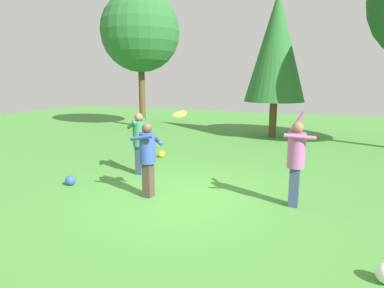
# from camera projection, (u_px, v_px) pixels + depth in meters

# --- Properties ---
(ground_plane) EXTENTS (40.00, 40.00, 0.00)m
(ground_plane) POSITION_uv_depth(u_px,v_px,m) (176.00, 198.00, 7.07)
(ground_plane) COLOR #478C38
(person_thrower) EXTENTS (0.62, 0.61, 1.91)m
(person_thrower) POSITION_uv_depth(u_px,v_px,m) (296.00, 156.00, 6.44)
(person_thrower) COLOR #38476B
(person_thrower) RESTS_ON ground_plane
(person_catcher) EXTENTS (0.57, 0.51, 1.63)m
(person_catcher) POSITION_uv_depth(u_px,v_px,m) (148.00, 154.00, 6.99)
(person_catcher) COLOR #4C382D
(person_catcher) RESTS_ON ground_plane
(person_bystander) EXTENTS (0.72, 0.71, 1.67)m
(person_bystander) POSITION_uv_depth(u_px,v_px,m) (139.00, 138.00, 8.71)
(person_bystander) COLOR #38476B
(person_bystander) RESTS_ON ground_plane
(frisbee) EXTENTS (0.34, 0.34, 0.13)m
(frisbee) POSITION_uv_depth(u_px,v_px,m) (180.00, 114.00, 6.47)
(frisbee) COLOR yellow
(ball_blue) EXTENTS (0.25, 0.25, 0.25)m
(ball_blue) POSITION_uv_depth(u_px,v_px,m) (71.00, 180.00, 7.92)
(ball_blue) COLOR blue
(ball_blue) RESTS_ON ground_plane
(ball_yellow) EXTENTS (0.23, 0.23, 0.23)m
(ball_yellow) POSITION_uv_depth(u_px,v_px,m) (162.00, 154.00, 10.79)
(ball_yellow) COLOR yellow
(ball_yellow) RESTS_ON ground_plane
(tree_center) EXTENTS (2.62, 2.62, 6.25)m
(tree_center) POSITION_uv_depth(u_px,v_px,m) (276.00, 48.00, 13.92)
(tree_center) COLOR brown
(tree_center) RESTS_ON ground_plane
(tree_far_left) EXTENTS (4.15, 4.15, 7.10)m
(tree_far_left) POSITION_uv_depth(u_px,v_px,m) (140.00, 32.00, 17.09)
(tree_far_left) COLOR brown
(tree_far_left) RESTS_ON ground_plane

